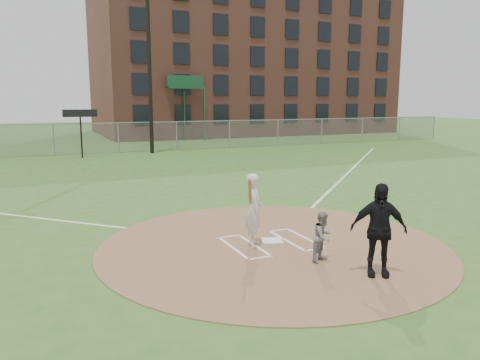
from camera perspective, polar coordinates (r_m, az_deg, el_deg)
name	(u,v)px	position (r m, az deg, el deg)	size (l,w,h in m)	color
ground	(273,245)	(11.50, 4.07, -7.95)	(140.00, 140.00, 0.00)	#366221
dirt_circle	(273,245)	(11.50, 4.07, -7.90)	(8.40, 8.40, 0.02)	#936A45
home_plate	(272,241)	(11.73, 3.91, -7.40)	(0.50, 0.50, 0.03)	silver
foul_line_first	(349,171)	(23.69, 13.19, 1.02)	(0.10, 24.00, 0.01)	white
catcher	(323,237)	(10.35, 10.08, -6.80)	(0.53, 0.42, 1.10)	gray
umpire	(378,230)	(9.69, 16.53, -5.82)	(1.10, 0.46, 1.88)	black
batters_boxes	(270,243)	(11.62, 3.72, -7.63)	(2.08, 1.88, 0.01)	white
batter_at_plate	(254,210)	(11.16, 1.73, -3.66)	(0.78, 1.06, 1.78)	silver
outfield_fence	(118,138)	(32.18, -14.61, 5.02)	(56.08, 0.08, 2.03)	slate
brick_warehouse	(241,62)	(52.27, 0.11, 14.14)	(30.00, 17.17, 15.00)	brown
light_pole	(149,51)	(31.65, -11.05, 15.22)	(1.20, 0.30, 12.22)	black
scoreboard_sign	(80,118)	(30.01, -18.90, 7.11)	(2.00, 0.10, 2.93)	black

